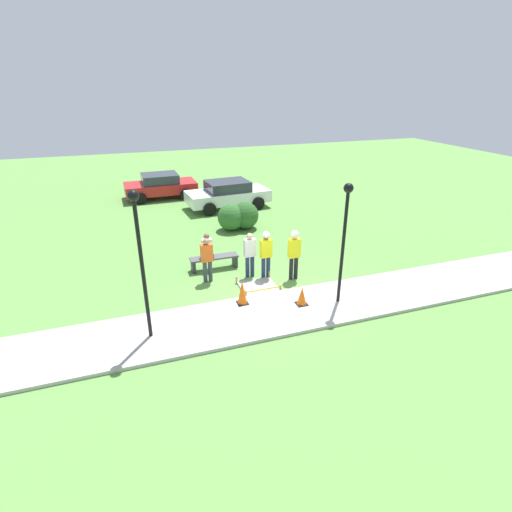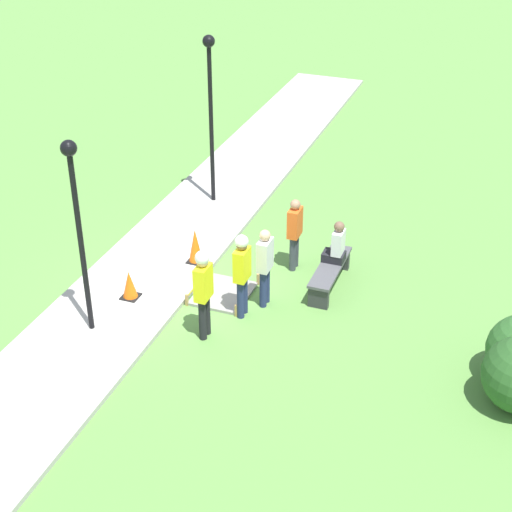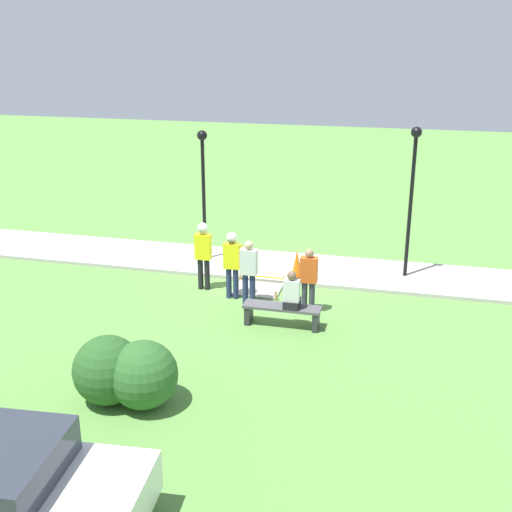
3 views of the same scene
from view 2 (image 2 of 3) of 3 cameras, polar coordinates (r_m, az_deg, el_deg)
name	(u,v)px [view 2 (image 2 of 3)]	position (r m, az deg, el deg)	size (l,w,h in m)	color
ground_plane	(196,290)	(15.83, -4.41, -2.48)	(60.00, 60.00, 0.00)	#5B8E42
sidewalk	(144,277)	(16.27, -8.17, -1.53)	(28.00, 2.34, 0.10)	#ADAAA3
wet_concrete_patch	(223,293)	(15.63, -2.40, -2.73)	(1.25, 1.09, 0.26)	gray
traffic_cone_near_patch	(195,246)	(16.40, -4.43, 0.74)	(0.34, 0.34, 0.76)	black
traffic_cone_far_patch	(130,285)	(15.43, -9.18, -2.07)	(0.34, 0.34, 0.58)	black
park_bench	(330,272)	(15.78, 5.40, -1.15)	(1.76, 0.44, 0.50)	#2D2D33
person_seated_on_bench	(337,246)	(15.70, 5.89, 0.75)	(0.36, 0.44, 0.89)	black
worker_supervisor	(203,286)	(13.93, -3.85, -2.23)	(0.40, 0.26, 1.80)	black
worker_assistant	(242,269)	(14.51, -1.02, -0.93)	(0.40, 0.25, 1.73)	navy
bystander_in_orange_shirt	(295,230)	(16.09, 2.83, 1.87)	(0.40, 0.22, 1.59)	#383D47
bystander_in_gray_shirt	(265,263)	(14.88, 0.65, -0.54)	(0.40, 0.22, 1.63)	navy
lamppost_near	(77,210)	(13.61, -12.91, 3.29)	(0.28, 0.28, 3.70)	black
lamppost_far	(210,96)	(18.14, -3.34, 11.53)	(0.28, 0.28, 3.99)	black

